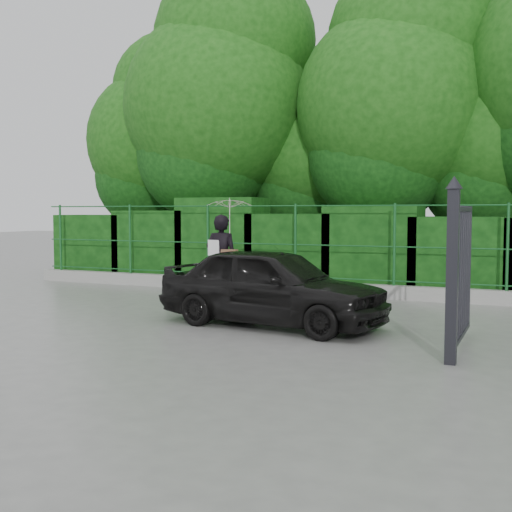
% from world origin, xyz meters
% --- Properties ---
extents(ground, '(80.00, 80.00, 0.00)m').
position_xyz_m(ground, '(0.00, 0.00, 0.00)').
color(ground, gray).
extents(kerb, '(14.00, 0.25, 0.30)m').
position_xyz_m(kerb, '(0.00, 4.50, 0.15)').
color(kerb, '#9E9E99').
rests_on(kerb, ground).
extents(fence, '(14.13, 0.06, 1.80)m').
position_xyz_m(fence, '(0.22, 4.50, 1.20)').
color(fence, '#175423').
rests_on(fence, kerb).
extents(hedge, '(14.20, 1.20, 2.27)m').
position_xyz_m(hedge, '(-0.09, 5.50, 0.97)').
color(hedge, black).
rests_on(hedge, ground).
extents(trees, '(17.10, 6.15, 8.08)m').
position_xyz_m(trees, '(1.14, 7.74, 4.62)').
color(trees, black).
rests_on(trees, ground).
extents(gate, '(0.22, 2.33, 2.36)m').
position_xyz_m(gate, '(4.60, -0.72, 1.19)').
color(gate, black).
rests_on(gate, ground).
extents(woman, '(0.97, 0.95, 2.20)m').
position_xyz_m(woman, '(-0.25, 2.19, 1.41)').
color(woman, black).
rests_on(woman, ground).
extents(car, '(4.14, 2.16, 1.34)m').
position_xyz_m(car, '(1.50, 0.41, 0.67)').
color(car, black).
rests_on(car, ground).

